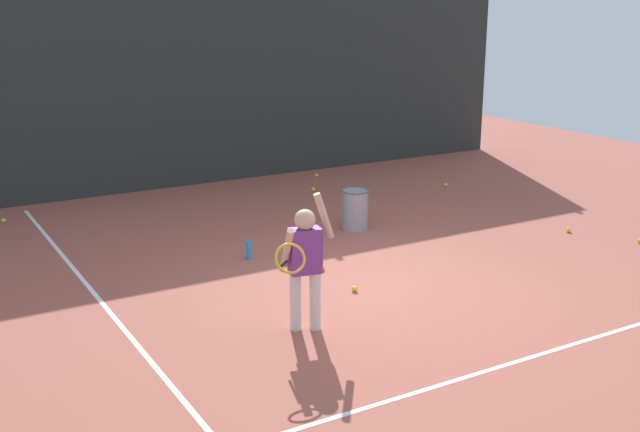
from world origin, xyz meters
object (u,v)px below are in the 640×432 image
at_px(tennis_ball_8, 282,267).
at_px(tennis_ball_0, 446,185).
at_px(ball_hopper, 355,209).
at_px(tennis_ball_5, 4,220).
at_px(tennis_ball_7, 355,289).
at_px(tennis_player, 305,259).
at_px(tennis_ball_3, 317,175).
at_px(water_bottle, 249,250).
at_px(tennis_ball_6, 569,230).
at_px(tennis_ball_1, 322,268).
at_px(tennis_ball_4, 313,189).
at_px(tennis_ball_2, 640,241).

bearing_deg(tennis_ball_8, tennis_ball_0, 28.06).
height_order(ball_hopper, tennis_ball_5, ball_hopper).
xyz_separation_m(ball_hopper, tennis_ball_7, (-1.30, -2.02, -0.26)).
distance_m(tennis_player, tennis_ball_3, 6.72).
bearing_deg(water_bottle, tennis_ball_6, -15.57).
bearing_deg(tennis_ball_1, tennis_ball_5, 125.78).
xyz_separation_m(tennis_player, tennis_ball_1, (1.02, 1.39, -0.69)).
xyz_separation_m(tennis_player, tennis_ball_3, (3.44, 5.73, -0.69)).
bearing_deg(tennis_ball_0, tennis_ball_7, -140.01).
relative_size(tennis_ball_5, tennis_ball_8, 1.00).
bearing_deg(ball_hopper, tennis_player, -130.72).
distance_m(tennis_player, water_bottle, 2.34).
distance_m(water_bottle, tennis_ball_5, 4.00).
relative_size(tennis_ball_7, tennis_ball_8, 1.00).
distance_m(water_bottle, tennis_ball_6, 4.44).
bearing_deg(tennis_ball_4, tennis_ball_5, 172.91).
relative_size(ball_hopper, tennis_ball_3, 8.52).
relative_size(tennis_ball_2, tennis_ball_8, 1.00).
bearing_deg(water_bottle, tennis_ball_1, -55.27).
relative_size(tennis_ball_0, tennis_ball_8, 1.00).
xyz_separation_m(tennis_ball_1, tennis_ball_6, (3.71, -0.37, 0.00)).
bearing_deg(tennis_ball_7, tennis_ball_4, 65.77).
bearing_deg(tennis_ball_2, tennis_player, -177.77).
height_order(tennis_ball_2, tennis_ball_4, same).
height_order(tennis_ball_1, tennis_ball_6, same).
bearing_deg(tennis_ball_8, tennis_ball_3, 55.23).
distance_m(water_bottle, tennis_ball_7, 1.68).
relative_size(tennis_ball_3, tennis_ball_7, 1.00).
xyz_separation_m(tennis_ball_2, tennis_ball_5, (-7.06, 5.24, 0.00)).
bearing_deg(tennis_ball_1, tennis_ball_3, 60.75).
bearing_deg(tennis_ball_8, tennis_ball_4, 54.76).
bearing_deg(ball_hopper, tennis_ball_0, 26.41).
bearing_deg(tennis_player, tennis_ball_6, 23.19).
bearing_deg(tennis_ball_0, tennis_ball_1, -146.84).
distance_m(tennis_ball_5, tennis_ball_6, 7.96).
bearing_deg(tennis_ball_6, ball_hopper, 146.59).
distance_m(tennis_ball_1, tennis_ball_4, 3.92).
bearing_deg(tennis_ball_2, tennis_ball_3, 107.18).
bearing_deg(tennis_ball_6, tennis_ball_4, 115.79).
bearing_deg(ball_hopper, tennis_ball_6, -33.41).
height_order(ball_hopper, tennis_ball_4, ball_hopper).
height_order(tennis_ball_4, tennis_ball_7, same).
bearing_deg(tennis_ball_8, tennis_ball_5, 123.65).
bearing_deg(tennis_player, tennis_ball_2, 13.20).
bearing_deg(tennis_ball_8, tennis_ball_1, -33.53).
xyz_separation_m(tennis_ball_1, tennis_ball_5, (-2.92, 4.05, 0.00)).
relative_size(tennis_ball_0, tennis_ball_2, 1.00).
bearing_deg(tennis_player, tennis_ball_7, 43.55).
relative_size(ball_hopper, tennis_ball_5, 8.52).
xyz_separation_m(tennis_ball_0, tennis_ball_5, (-6.88, 1.46, 0.00)).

